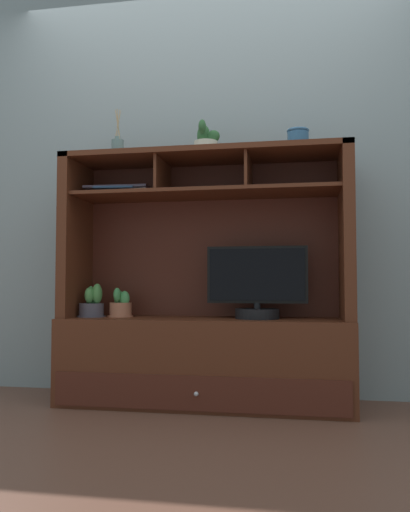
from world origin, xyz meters
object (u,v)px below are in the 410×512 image
object	(u,v)px
potted_orchid	(121,306)
tv_monitor	(257,289)
potted_fern	(92,305)
potted_succulent	(206,143)
diffuser_bottle	(118,148)
ceramic_vase	(298,140)
magazine_stack_left	(120,192)
media_console	(205,328)

from	to	relation	value
potted_orchid	tv_monitor	bearing A→B (deg)	-1.48
potted_orchid	potted_fern	xyz separation A→B (m)	(-0.16, -0.04, 0.01)
tv_monitor	potted_succulent	size ratio (longest dim) A/B	2.85
diffuser_bottle	potted_succulent	distance (m)	0.52
diffuser_bottle	ceramic_vase	world-z (taller)	diffuser_bottle
tv_monitor	magazine_stack_left	world-z (taller)	magazine_stack_left
potted_orchid	magazine_stack_left	distance (m)	0.68
potted_orchid	potted_fern	bearing A→B (deg)	-166.51
potted_orchid	potted_succulent	size ratio (longest dim) A/B	0.87
media_console	magazine_stack_left	bearing A→B (deg)	175.11
magazine_stack_left	diffuser_bottle	bearing A→B (deg)	-86.36
potted_fern	potted_succulent	size ratio (longest dim) A/B	0.99
potted_fern	ceramic_vase	xyz separation A→B (m)	(1.18, 0.05, 0.92)
potted_fern	tv_monitor	bearing A→B (deg)	1.07
potted_fern	diffuser_bottle	world-z (taller)	diffuser_bottle
media_console	ceramic_vase	xyz separation A→B (m)	(0.52, 0.01, 1.05)
potted_succulent	tv_monitor	bearing A→B (deg)	-7.09
potted_orchid	potted_succulent	distance (m)	1.07
magazine_stack_left	potted_orchid	bearing A→B (deg)	-57.72
ceramic_vase	diffuser_bottle	bearing A→B (deg)	-178.88
potted_orchid	ceramic_vase	world-z (taller)	ceramic_vase
potted_succulent	ceramic_vase	world-z (taller)	potted_succulent
ceramic_vase	potted_succulent	bearing A→B (deg)	178.99
media_console	tv_monitor	distance (m)	0.37
potted_fern	diffuser_bottle	bearing A→B (deg)	10.07
potted_fern	magazine_stack_left	bearing A→B (deg)	29.62
media_console	potted_orchid	xyz separation A→B (m)	(-0.50, 0.01, 0.12)
magazine_stack_left	potted_fern	bearing A→B (deg)	-150.38
tv_monitor	ceramic_vase	xyz separation A→B (m)	(0.23, 0.03, 0.83)
potted_orchid	potted_fern	distance (m)	0.16
potted_fern	potted_succulent	bearing A→B (deg)	4.71
media_console	ceramic_vase	world-z (taller)	ceramic_vase
potted_orchid	ceramic_vase	distance (m)	1.38
tv_monitor	diffuser_bottle	xyz separation A→B (m)	(-0.81, 0.01, 0.82)
tv_monitor	potted_succulent	xyz separation A→B (m)	(-0.29, 0.04, 0.84)
potted_fern	potted_succulent	distance (m)	1.14
media_console	magazine_stack_left	size ratio (longest dim) A/B	3.91
magazine_stack_left	diffuser_bottle	size ratio (longest dim) A/B	1.43
media_console	tv_monitor	world-z (taller)	media_console
tv_monitor	ceramic_vase	world-z (taller)	ceramic_vase
potted_fern	ceramic_vase	size ratio (longest dim) A/B	1.56
tv_monitor	potted_succulent	bearing A→B (deg)	172.91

